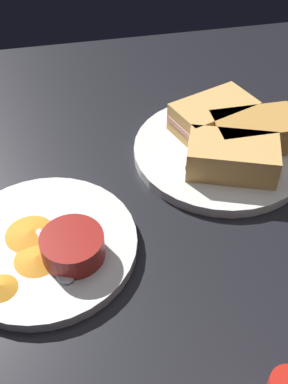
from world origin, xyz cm
name	(u,v)px	position (x,y,z in cm)	size (l,w,h in cm)	color
ground_plane	(199,223)	(0.00, 0.00, -1.50)	(110.00, 110.00, 3.00)	black
plate_sandwich_main	(220,151)	(-6.83, -11.99, 0.80)	(27.41, 27.41, 1.60)	silver
sandwich_half_near	(232,157)	(-6.61, -6.79, 4.00)	(14.87, 11.65, 4.80)	tan
sandwich_half_far	(255,132)	(-12.04, -11.77, 4.00)	(13.30, 7.68, 4.80)	#C68C42
sandwich_half_extra	(213,116)	(-7.05, -17.20, 4.00)	(14.84, 11.54, 4.80)	tan
ramekin_dark_sauce	(217,115)	(-8.05, -18.04, 3.38)	(7.75, 7.75, 3.28)	#0C144C
spoon_by_dark_ramekin	(223,145)	(-7.30, -12.15, 1.96)	(2.74, 9.96, 0.80)	silver
plate_chips_companion	(45,245)	(21.51, 1.52, 0.80)	(24.11, 24.11, 1.60)	silver
ramekin_light_gravy	(73,246)	(17.89, 4.53, 3.39)	(7.87, 7.87, 3.30)	maroon
spoon_by_gravy_ramekin	(60,266)	(19.74, 6.26, 1.96)	(4.86, 9.75, 0.80)	silver
plantain_chip_scatter	(27,252)	(23.58, 3.11, 1.90)	(10.13, 13.50, 0.60)	orange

